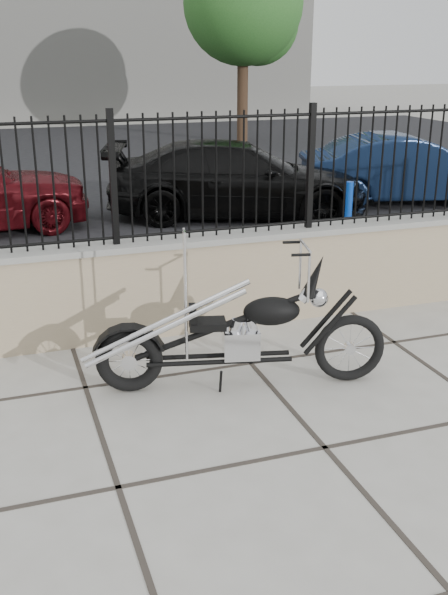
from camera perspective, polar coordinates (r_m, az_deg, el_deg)
ground_plane at (r=5.17m, az=8.27°, el=-12.10°), size 90.00×90.00×0.00m
parking_lot at (r=16.73m, az=-11.50°, el=10.08°), size 30.00×30.00×0.00m
retaining_wall at (r=7.07m, az=-0.61°, el=1.37°), size 14.00×0.36×0.96m
iron_fence at (r=6.81m, az=-0.64°, el=10.03°), size 14.00×0.08×1.20m
background_building at (r=30.48m, az=-15.92°, el=21.53°), size 22.00×6.00×8.00m
chopper_motorcycle at (r=5.69m, az=0.97°, el=-0.97°), size 2.36×0.92×1.40m
car_black at (r=11.86m, az=1.04°, el=9.68°), size 4.66×2.90×1.26m
car_blue at (r=13.33m, az=14.69°, el=10.14°), size 3.98×2.16×1.25m
bollard_b at (r=10.49m, az=10.16°, el=6.96°), size 0.14×0.14×0.88m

